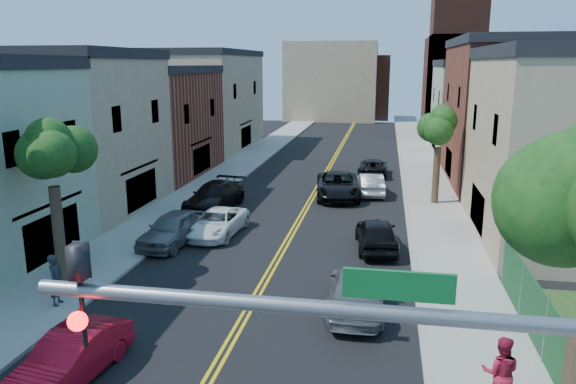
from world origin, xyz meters
The scene contains 26 objects.
sidewalk_left centered at (-7.90, 40.00, 0.07)m, with size 3.20×100.00×0.15m, color gray.
sidewalk_right centered at (7.90, 40.00, 0.07)m, with size 3.20×100.00×0.15m, color gray.
curb_left centered at (-6.15, 40.00, 0.07)m, with size 0.30×100.00×0.15m, color gray.
curb_right centered at (6.15, 40.00, 0.07)m, with size 0.30×100.00×0.15m, color gray.
bldg_left_tan_near centered at (-14.00, 25.00, 4.50)m, with size 9.00×10.00×9.00m, color #998466.
bldg_left_brick centered at (-14.00, 36.00, 4.00)m, with size 9.00×12.00×8.00m, color brown.
bldg_left_tan_far centered at (-14.00, 50.00, 4.75)m, with size 9.00×16.00×9.50m, color #998466.
bldg_right_brick centered at (14.00, 38.00, 5.00)m, with size 9.00×14.00×10.00m, color brown.
bldg_right_palegrn centered at (14.00, 52.00, 4.25)m, with size 9.00×12.00×8.50m, color gray.
church centered at (16.33, 67.07, 7.24)m, with size 16.20×14.20×22.60m.
backdrop_left centered at (-4.00, 82.00, 6.00)m, with size 14.00×8.00×12.00m, color #998466.
backdrop_center centered at (0.00, 86.00, 5.00)m, with size 10.00×8.00×10.00m, color brown.
fence_right centered at (9.50, 9.50, 1.10)m, with size 0.04×15.00×1.90m, color #143F1E.
tree_left_mid centered at (-7.88, 14.01, 6.58)m, with size 5.20×5.20×9.29m.
tree_right_far centered at (7.92, 30.01, 5.76)m, with size 4.40×4.40×8.03m.
red_sedan centered at (-3.80, 7.85, 0.70)m, with size 1.48×4.24×1.40m, color #AC0B1F.
white_pickup centered at (-3.80, 21.54, 0.67)m, with size 2.22×4.81×1.34m, color white.
grey_car_left centered at (-5.50, 19.71, 0.81)m, with size 1.91×4.74×1.62m, color #5B5E63.
black_car_left centered at (-5.50, 26.50, 0.82)m, with size 2.29×5.64×1.64m, color black.
grey_car_right centered at (3.88, 13.90, 0.74)m, with size 2.08×5.12×1.49m, color #5A5D61.
black_car_right centered at (4.44, 20.69, 0.79)m, with size 1.86×4.61×1.57m, color black.
silver_car_right centered at (3.80, 32.14, 0.74)m, with size 1.56×4.47×1.47m, color #B1B4B9.
dark_car_right_far centered at (3.80, 38.85, 0.66)m, with size 2.19×4.76×1.32m, color black.
black_suv_lane centered at (1.67, 30.84, 0.83)m, with size 2.76×5.98×1.66m, color black.
pedestrian_left centered at (-6.91, 12.08, 1.11)m, with size 0.70×0.46×1.92m, color #24252B.
pedestrian_right centered at (7.76, 8.43, 1.13)m, with size 0.95×0.74×1.96m, color maroon.
Camera 1 is at (4.64, -4.71, 8.75)m, focal length 34.11 mm.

